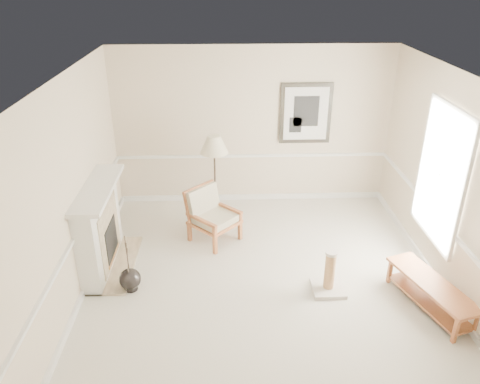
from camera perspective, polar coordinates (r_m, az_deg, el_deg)
name	(u,v)px	position (r m, az deg, el deg)	size (l,w,h in m)	color
ground	(263,286)	(6.75, 2.81, -11.34)	(5.50, 5.50, 0.00)	silver
room	(276,161)	(5.90, 4.47, 3.74)	(5.04, 5.54, 2.92)	beige
fireplace	(100,228)	(7.12, -16.70, -4.25)	(0.64, 1.64, 1.31)	white
floor_vase	(130,280)	(6.76, -13.25, -10.36)	(0.30, 0.30, 0.88)	black
armchair	(210,212)	(7.60, -3.68, -2.50)	(0.97, 0.97, 0.88)	#975430
floor_lamp	(214,147)	(7.93, -3.17, 5.51)	(0.55, 0.55, 1.52)	black
bench	(431,291)	(6.71, 22.24, -11.06)	(0.83, 1.45, 0.40)	#975430
scratching_post	(329,278)	(6.67, 10.80, -10.29)	(0.45, 0.45, 0.63)	silver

